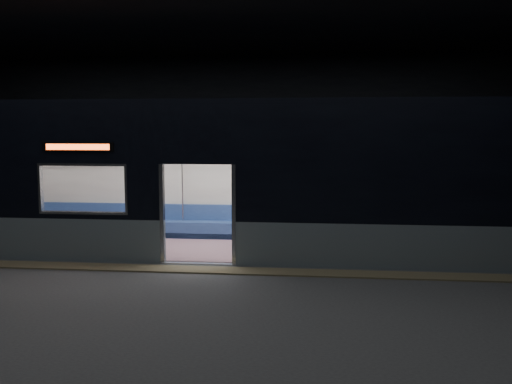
# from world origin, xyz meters

# --- Properties ---
(station_floor) EXTENTS (24.00, 14.00, 0.01)m
(station_floor) POSITION_xyz_m (0.00, 0.00, -0.01)
(station_floor) COLOR #47494C
(station_floor) RESTS_ON ground
(station_envelope) EXTENTS (24.00, 14.00, 5.00)m
(station_envelope) POSITION_xyz_m (0.00, 0.00, 3.66)
(station_envelope) COLOR black
(station_envelope) RESTS_ON station_floor
(tactile_strip) EXTENTS (22.80, 0.50, 0.03)m
(tactile_strip) POSITION_xyz_m (0.00, 0.55, 0.01)
(tactile_strip) COLOR #8C7F59
(tactile_strip) RESTS_ON station_floor
(metro_car) EXTENTS (18.00, 3.04, 3.35)m
(metro_car) POSITION_xyz_m (-0.00, 2.54, 1.85)
(metro_car) COLOR gray
(metro_car) RESTS_ON station_floor
(passenger) EXTENTS (0.44, 0.73, 1.40)m
(passenger) POSITION_xyz_m (4.75, 3.55, 0.81)
(passenger) COLOR black
(passenger) RESTS_ON metro_car
(handbag) EXTENTS (0.30, 0.26, 0.14)m
(handbag) POSITION_xyz_m (4.72, 3.32, 0.69)
(handbag) COLOR black
(handbag) RESTS_ON passenger
(transit_map) EXTENTS (0.90, 0.03, 0.58)m
(transit_map) POSITION_xyz_m (4.53, 3.85, 1.44)
(transit_map) COLOR white
(transit_map) RESTS_ON metro_car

